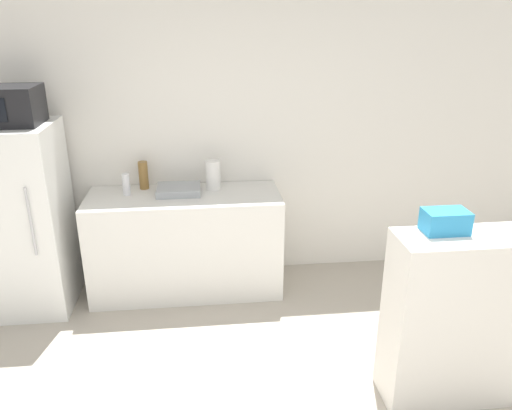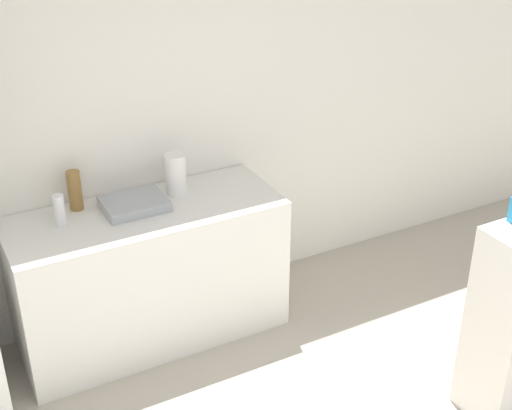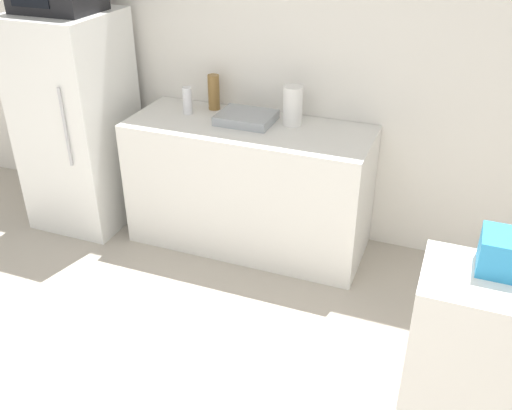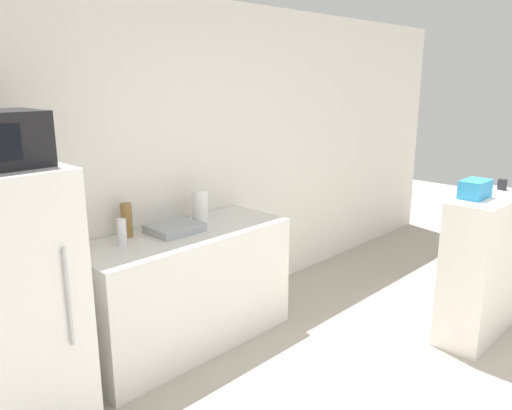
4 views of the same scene
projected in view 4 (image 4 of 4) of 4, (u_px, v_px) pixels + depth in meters
wall_back at (174, 168)px, 3.93m from camera, size 8.00×0.06×2.60m
refrigerator at (9, 308)px, 2.72m from camera, size 0.66×0.70×1.55m
counter at (186, 289)px, 3.76m from camera, size 1.63×0.64×0.89m
sink_basin at (175, 228)px, 3.66m from camera, size 0.37×0.30×0.06m
bottle_tall at (127, 220)px, 3.53m from camera, size 0.08×0.08×0.24m
bottle_short at (122, 232)px, 3.34m from camera, size 0.06×0.06×0.19m
shelf_cabinet at (482, 267)px, 3.87m from camera, size 0.86×0.35×1.13m
basket at (475, 189)px, 3.67m from camera, size 0.26×0.16×0.14m
jar at (502, 184)px, 3.96m from camera, size 0.07×0.07×0.08m
paper_towel_roll at (200, 206)px, 3.89m from camera, size 0.13×0.13×0.26m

